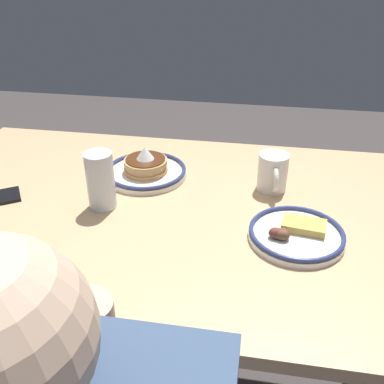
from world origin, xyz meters
TOP-DOWN VIEW (x-y plane):
  - dining_table at (0.00, 0.00)m, footprint 1.39×0.83m
  - plate_near_main at (0.11, -0.15)m, footprint 0.22×0.22m
  - plate_center_pancakes at (-0.29, 0.08)m, footprint 0.21×0.21m
  - coffee_mug at (-0.23, -0.13)m, footprint 0.08×0.11m
  - drinking_glass at (0.18, 0.02)m, footprint 0.07×0.07m

SIDE VIEW (x-z plane):
  - dining_table at x=0.00m, z-range 0.29..1.04m
  - plate_center_pancakes at x=-0.29m, z-range 0.75..0.79m
  - plate_near_main at x=0.11m, z-range 0.73..0.82m
  - coffee_mug at x=-0.23m, z-range 0.76..0.86m
  - drinking_glass at x=0.18m, z-range 0.75..0.89m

